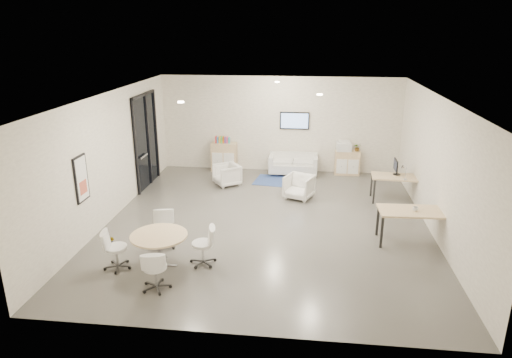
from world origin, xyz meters
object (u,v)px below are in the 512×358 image
at_px(armchair_right, 299,186).
at_px(desk_front, 413,214).
at_px(sideboard_right, 347,163).
at_px(loveseat, 293,165).
at_px(armchair_left, 227,174).
at_px(round_table, 159,238).
at_px(desk_rear, 397,179).
at_px(sideboard_left, 224,157).

distance_m(armchair_right, desk_front, 3.71).
relative_size(sideboard_right, loveseat, 0.51).
bearing_deg(armchair_left, armchair_right, 33.58).
bearing_deg(round_table, sideboard_right, 57.55).
height_order(armchair_left, round_table, armchair_left).
bearing_deg(desk_rear, sideboard_right, 121.37).
bearing_deg(armchair_left, desk_front, 19.74).
bearing_deg(armchair_left, round_table, -39.88).
distance_m(armchair_left, desk_front, 6.03).
height_order(sideboard_right, armchair_right, sideboard_right).
relative_size(loveseat, armchair_right, 2.11).
bearing_deg(loveseat, armchair_left, -145.58).
relative_size(armchair_left, desk_front, 0.47).
height_order(loveseat, armchair_right, armchair_right).
bearing_deg(armchair_right, sideboard_right, 79.38).
bearing_deg(sideboard_right, round_table, -122.45).
distance_m(sideboard_right, desk_rear, 2.64).
distance_m(loveseat, round_table, 7.03).
relative_size(sideboard_right, armchair_left, 1.12).
height_order(sideboard_left, round_table, sideboard_left).
height_order(desk_rear, round_table, desk_rear).
height_order(sideboard_right, desk_rear, sideboard_right).
bearing_deg(loveseat, desk_rear, -35.29).
xyz_separation_m(sideboard_left, armchair_right, (2.63, -2.42, -0.10)).
distance_m(armchair_right, desk_rear, 2.76).
bearing_deg(loveseat, round_table, -110.38).
distance_m(sideboard_left, desk_rear, 5.86).
height_order(sideboard_left, desk_rear, sideboard_left).
xyz_separation_m(sideboard_right, desk_front, (1.09, -5.05, 0.31)).
height_order(desk_front, round_table, desk_front).
distance_m(loveseat, desk_front, 5.67).
height_order(sideboard_right, desk_front, sideboard_right).
bearing_deg(desk_front, sideboard_left, 134.00).
xyz_separation_m(desk_rear, desk_front, (-0.12, -2.71, 0.06)).
relative_size(sideboard_left, round_table, 0.83).
bearing_deg(desk_front, round_table, -164.80).
xyz_separation_m(armchair_left, armchair_right, (2.27, -0.91, 0.01)).
bearing_deg(armchair_left, sideboard_left, 158.72).
bearing_deg(loveseat, desk_front, -58.97).
height_order(armchair_left, desk_front, desk_front).
distance_m(sideboard_right, loveseat, 1.80).
relative_size(loveseat, armchair_left, 2.18).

